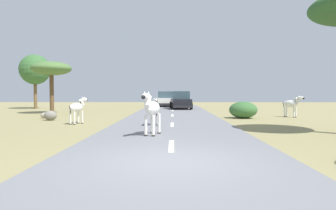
{
  "coord_description": "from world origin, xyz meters",
  "views": [
    {
      "loc": [
        0.11,
        -6.95,
        1.65
      ],
      "look_at": [
        -0.16,
        8.08,
        1.03
      ],
      "focal_mm": 32.06,
      "sensor_mm": 36.0,
      "label": 1
    }
  ],
  "objects_px": {
    "car_1": "(181,101)",
    "bush_1": "(243,110)",
    "tree_3": "(35,70)",
    "zebra_2": "(77,108)",
    "zebra_1": "(292,104)",
    "rock_0": "(50,115)",
    "zebra_0": "(152,109)",
    "rock_1": "(45,115)",
    "tree_2": "(51,69)",
    "zebra_3": "(155,109)",
    "car_0": "(165,99)"
  },
  "relations": [
    {
      "from": "rock_0",
      "to": "car_1",
      "type": "bearing_deg",
      "value": 56.3
    },
    {
      "from": "car_0",
      "to": "tree_3",
      "type": "bearing_deg",
      "value": 15.78
    },
    {
      "from": "rock_0",
      "to": "bush_1",
      "type": "bearing_deg",
      "value": 7.88
    },
    {
      "from": "zebra_1",
      "to": "rock_1",
      "type": "bearing_deg",
      "value": -35.0
    },
    {
      "from": "zebra_1",
      "to": "tree_3",
      "type": "xyz_separation_m",
      "value": [
        -21.98,
        10.14,
        3.09
      ]
    },
    {
      "from": "car_1",
      "to": "bush_1",
      "type": "bearing_deg",
      "value": 106.49
    },
    {
      "from": "zebra_2",
      "to": "tree_2",
      "type": "distance_m",
      "value": 9.29
    },
    {
      "from": "zebra_1",
      "to": "rock_0",
      "type": "height_order",
      "value": "zebra_1"
    },
    {
      "from": "zebra_2",
      "to": "tree_3",
      "type": "relative_size",
      "value": 0.27
    },
    {
      "from": "car_0",
      "to": "rock_1",
      "type": "xyz_separation_m",
      "value": [
        -7.31,
        -15.96,
        -0.66
      ]
    },
    {
      "from": "tree_2",
      "to": "bush_1",
      "type": "height_order",
      "value": "tree_2"
    },
    {
      "from": "tree_2",
      "to": "tree_3",
      "type": "bearing_deg",
      "value": 123.04
    },
    {
      "from": "tree_3",
      "to": "zebra_1",
      "type": "bearing_deg",
      "value": -24.77
    },
    {
      "from": "car_0",
      "to": "zebra_1",
      "type": "bearing_deg",
      "value": 116.39
    },
    {
      "from": "zebra_0",
      "to": "zebra_3",
      "type": "distance_m",
      "value": 3.45
    },
    {
      "from": "tree_3",
      "to": "rock_1",
      "type": "distance_m",
      "value": 13.14
    },
    {
      "from": "tree_3",
      "to": "bush_1",
      "type": "distance_m",
      "value": 21.84
    },
    {
      "from": "zebra_2",
      "to": "car_0",
      "type": "xyz_separation_m",
      "value": [
        4.09,
        19.46,
        -0.01
      ]
    },
    {
      "from": "car_0",
      "to": "tree_2",
      "type": "xyz_separation_m",
      "value": [
        -8.57,
        -11.77,
        2.63
      ]
    },
    {
      "from": "zebra_0",
      "to": "rock_1",
      "type": "distance_m",
      "value": 10.92
    },
    {
      "from": "tree_3",
      "to": "rock_0",
      "type": "relative_size",
      "value": 7.31
    },
    {
      "from": "car_0",
      "to": "rock_0",
      "type": "xyz_separation_m",
      "value": [
        -6.37,
        -17.4,
        -0.56
      ]
    },
    {
      "from": "rock_1",
      "to": "car_1",
      "type": "bearing_deg",
      "value": 49.81
    },
    {
      "from": "zebra_1",
      "to": "rock_0",
      "type": "xyz_separation_m",
      "value": [
        -15.25,
        -2.46,
        -0.59
      ]
    },
    {
      "from": "tree_3",
      "to": "bush_1",
      "type": "height_order",
      "value": "tree_3"
    },
    {
      "from": "car_1",
      "to": "rock_1",
      "type": "xyz_separation_m",
      "value": [
        -9.0,
        -10.66,
        -0.66
      ]
    },
    {
      "from": "rock_0",
      "to": "rock_1",
      "type": "distance_m",
      "value": 1.72
    },
    {
      "from": "tree_2",
      "to": "bush_1",
      "type": "distance_m",
      "value": 14.89
    },
    {
      "from": "zebra_0",
      "to": "zebra_3",
      "type": "xyz_separation_m",
      "value": [
        -0.09,
        3.44,
        -0.17
      ]
    },
    {
      "from": "tree_3",
      "to": "bush_1",
      "type": "bearing_deg",
      "value": -30.56
    },
    {
      "from": "zebra_3",
      "to": "tree_2",
      "type": "xyz_separation_m",
      "value": [
        -8.64,
        8.69,
        2.61
      ]
    },
    {
      "from": "tree_2",
      "to": "tree_3",
      "type": "relative_size",
      "value": 0.74
    },
    {
      "from": "tree_3",
      "to": "rock_0",
      "type": "height_order",
      "value": "tree_3"
    },
    {
      "from": "rock_0",
      "to": "rock_1",
      "type": "xyz_separation_m",
      "value": [
        -0.94,
        1.44,
        -0.1
      ]
    },
    {
      "from": "zebra_1",
      "to": "car_0",
      "type": "bearing_deg",
      "value": -97.89
    },
    {
      "from": "tree_3",
      "to": "bush_1",
      "type": "relative_size",
      "value": 3.08
    },
    {
      "from": "rock_1",
      "to": "tree_2",
      "type": "bearing_deg",
      "value": 106.75
    },
    {
      "from": "tree_2",
      "to": "zebra_0",
      "type": "bearing_deg",
      "value": -54.27
    },
    {
      "from": "zebra_0",
      "to": "car_0",
      "type": "bearing_deg",
      "value": -75.81
    },
    {
      "from": "zebra_1",
      "to": "rock_1",
      "type": "distance_m",
      "value": 16.23
    },
    {
      "from": "bush_1",
      "to": "zebra_3",
      "type": "bearing_deg",
      "value": -139.05
    },
    {
      "from": "zebra_1",
      "to": "car_0",
      "type": "xyz_separation_m",
      "value": [
        -8.88,
        14.94,
        -0.03
      ]
    },
    {
      "from": "car_0",
      "to": "rock_1",
      "type": "relative_size",
      "value": 7.73
    },
    {
      "from": "zebra_1",
      "to": "car_1",
      "type": "distance_m",
      "value": 12.02
    },
    {
      "from": "bush_1",
      "to": "zebra_2",
      "type": "bearing_deg",
      "value": -158.84
    },
    {
      "from": "zebra_0",
      "to": "zebra_1",
      "type": "distance_m",
      "value": 12.5
    },
    {
      "from": "rock_0",
      "to": "zebra_2",
      "type": "bearing_deg",
      "value": -42.01
    },
    {
      "from": "zebra_1",
      "to": "zebra_2",
      "type": "relative_size",
      "value": 1.0
    },
    {
      "from": "zebra_1",
      "to": "zebra_2",
      "type": "bearing_deg",
      "value": -19.39
    },
    {
      "from": "zebra_2",
      "to": "rock_1",
      "type": "relative_size",
      "value": 2.55
    }
  ]
}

